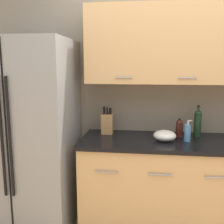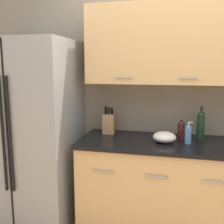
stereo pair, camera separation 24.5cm
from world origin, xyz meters
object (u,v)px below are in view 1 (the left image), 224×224
at_px(refrigerator, 27,136).
at_px(soap_dispenser, 188,133).
at_px(mixing_bowl, 165,136).
at_px(oil_bottle, 179,128).
at_px(wine_bottle, 198,123).
at_px(knife_block, 107,123).

bearing_deg(refrigerator, soap_dispenser, 1.26).
distance_m(refrigerator, soap_dispenser, 1.52).
bearing_deg(soap_dispenser, mixing_bowl, -178.02).
bearing_deg(oil_bottle, refrigerator, -173.15).
bearing_deg(oil_bottle, soap_dispenser, -68.68).
bearing_deg(oil_bottle, mixing_bowl, -134.74).
distance_m(refrigerator, wine_bottle, 1.65).
bearing_deg(soap_dispenser, knife_block, 166.80).
distance_m(knife_block, oil_bottle, 0.71).
xyz_separation_m(knife_block, wine_bottle, (0.88, 0.00, 0.03)).
distance_m(soap_dispenser, mixing_bowl, 0.21).
relative_size(oil_bottle, mixing_bowl, 0.87).
relative_size(refrigerator, wine_bottle, 5.99).
bearing_deg(knife_block, mixing_bowl, -18.40).
relative_size(wine_bottle, soap_dispenser, 1.56).
height_order(wine_bottle, mixing_bowl, wine_bottle).
height_order(refrigerator, oil_bottle, refrigerator).
bearing_deg(refrigerator, mixing_bowl, 1.15).
relative_size(refrigerator, knife_block, 6.66).
xyz_separation_m(knife_block, oil_bottle, (0.71, -0.04, -0.02)).
relative_size(refrigerator, mixing_bowl, 8.86).
relative_size(refrigerator, soap_dispenser, 9.37).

